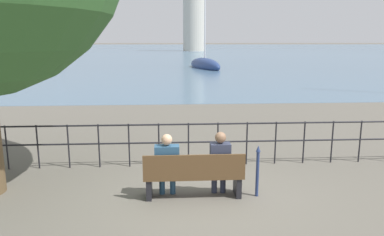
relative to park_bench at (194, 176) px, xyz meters
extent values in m
plane|color=#605B51|center=(0.00, 0.06, -0.44)|extent=(1000.00, 1000.00, 0.00)
cube|color=slate|center=(0.00, 160.76, -0.43)|extent=(600.00, 300.00, 0.01)
cube|color=brown|center=(0.00, 0.06, -0.01)|extent=(1.91, 0.45, 0.05)
cube|color=brown|center=(0.00, -0.14, 0.24)|extent=(1.91, 0.04, 0.45)
cube|color=black|center=(-0.85, 0.06, -0.24)|extent=(0.10, 0.41, 0.40)
cube|color=black|center=(0.85, 0.06, -0.24)|extent=(0.10, 0.41, 0.40)
cylinder|color=navy|center=(-0.61, 0.22, -0.21)|extent=(0.11, 0.11, 0.45)
cylinder|color=navy|center=(-0.40, 0.22, -0.21)|extent=(0.11, 0.11, 0.45)
cube|color=navy|center=(-0.51, 0.13, 0.06)|extent=(0.39, 0.26, 0.14)
cube|color=navy|center=(-0.51, 0.04, 0.31)|extent=(0.46, 0.24, 0.58)
sphere|color=tan|center=(-0.51, 0.04, 0.71)|extent=(0.21, 0.21, 0.21)
cylinder|color=#2D3347|center=(0.42, 0.22, -0.21)|extent=(0.11, 0.11, 0.45)
cylinder|color=#2D3347|center=(0.59, 0.22, -0.21)|extent=(0.11, 0.11, 0.45)
cube|color=#2D3347|center=(0.51, 0.13, 0.06)|extent=(0.33, 0.26, 0.14)
cube|color=#2D3347|center=(0.51, 0.04, 0.32)|extent=(0.38, 0.24, 0.61)
sphere|color=#846047|center=(0.51, 0.04, 0.74)|extent=(0.21, 0.21, 0.21)
cylinder|color=black|center=(-4.25, 1.91, 0.09)|extent=(0.04, 0.04, 1.05)
cylinder|color=black|center=(-3.54, 1.91, 0.09)|extent=(0.04, 0.04, 1.05)
cylinder|color=black|center=(-2.83, 1.91, 0.09)|extent=(0.04, 0.04, 1.05)
cylinder|color=black|center=(-2.12, 1.91, 0.09)|extent=(0.04, 0.04, 1.05)
cylinder|color=black|center=(-1.42, 1.91, 0.09)|extent=(0.04, 0.04, 1.05)
cylinder|color=black|center=(-0.71, 1.91, 0.09)|extent=(0.04, 0.04, 1.05)
cylinder|color=black|center=(0.00, 1.91, 0.09)|extent=(0.04, 0.04, 1.05)
cylinder|color=black|center=(0.71, 1.91, 0.09)|extent=(0.04, 0.04, 1.05)
cylinder|color=black|center=(1.42, 1.91, 0.09)|extent=(0.04, 0.04, 1.05)
cylinder|color=black|center=(2.12, 1.91, 0.09)|extent=(0.04, 0.04, 1.05)
cylinder|color=black|center=(2.83, 1.91, 0.09)|extent=(0.04, 0.04, 1.05)
cylinder|color=black|center=(3.54, 1.91, 0.09)|extent=(0.04, 0.04, 1.05)
cylinder|color=black|center=(4.25, 1.91, 0.09)|extent=(0.04, 0.04, 1.05)
cylinder|color=black|center=(0.00, 1.91, 0.58)|extent=(14.15, 0.04, 0.04)
cylinder|color=black|center=(0.00, 1.91, 0.14)|extent=(14.15, 0.04, 0.04)
cylinder|color=navy|center=(1.23, 0.00, 0.01)|extent=(0.06, 0.06, 0.90)
cone|color=navy|center=(1.23, 0.00, 0.52)|extent=(0.09, 0.09, 0.12)
ellipsoid|color=black|center=(-15.12, 44.37, -0.22)|extent=(3.41, 7.31, 1.06)
cylinder|color=silver|center=(-15.12, 44.37, 5.17)|extent=(0.14, 0.14, 10.15)
ellipsoid|color=navy|center=(3.51, 34.32, -0.11)|extent=(3.68, 8.18, 1.62)
cylinder|color=silver|center=(3.51, 34.32, 4.82)|extent=(0.14, 0.14, 8.89)
cylinder|color=beige|center=(7.15, 104.94, 10.01)|extent=(6.37, 6.37, 20.88)
camera|label=1|loc=(-0.46, -6.73, 2.53)|focal=35.00mm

